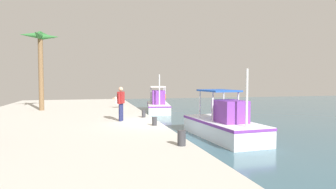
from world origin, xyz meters
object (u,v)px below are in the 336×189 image
object	(u,v)px
fisherman_standing	(121,102)
fishing_boat_nearest	(158,105)
pelican	(119,102)
mooring_bollard_nearest	(144,114)
palm_tree	(41,46)
mooring_bollard_third	(182,138)
mooring_bollard_second	(154,121)
fishing_boat_second	(224,125)

from	to	relation	value
fisherman_standing	fishing_boat_nearest	bearing A→B (deg)	158.36
fishing_boat_nearest	pelican	world-z (taller)	fishing_boat_nearest
mooring_bollard_nearest	palm_tree	world-z (taller)	palm_tree
fisherman_standing	mooring_bollard_third	size ratio (longest dim) A/B	3.60
mooring_bollard_nearest	mooring_bollard_second	bearing A→B (deg)	0.00
palm_tree	fishing_boat_nearest	bearing A→B (deg)	115.29
pelican	fisherman_standing	xyz separation A→B (m)	(6.98, -0.47, 0.55)
fishing_boat_second	mooring_bollard_nearest	bearing A→B (deg)	-127.04
fishing_boat_second	fisherman_standing	world-z (taller)	fishing_boat_second
fisherman_standing	mooring_bollard_nearest	xyz separation A→B (m)	(-1.05, 1.31, -0.75)
fisherman_standing	mooring_bollard_third	bearing A→B (deg)	12.45
pelican	mooring_bollard_second	bearing A→B (deg)	5.49
pelican	fishing_boat_nearest	bearing A→B (deg)	134.41
mooring_bollard_second	mooring_bollard_nearest	bearing A→B (deg)	180.00
pelican	mooring_bollard_third	world-z (taller)	pelican
fishing_boat_second	fisherman_standing	bearing A→B (deg)	-108.25
palm_tree	mooring_bollard_nearest	bearing A→B (deg)	47.88
mooring_bollard_nearest	palm_tree	xyz separation A→B (m)	(-5.42, -5.99, 4.12)
fishing_boat_nearest	fisherman_standing	world-z (taller)	fishing_boat_nearest
fishing_boat_nearest	mooring_bollard_nearest	size ratio (longest dim) A/B	15.36
pelican	mooring_bollard_third	bearing A→B (deg)	3.75
fishing_boat_nearest	palm_tree	bearing A→B (deg)	-64.71
fisherman_standing	mooring_bollard_second	distance (m)	2.37
mooring_bollard_third	mooring_bollard_nearest	bearing A→B (deg)	180.00
mooring_bollard_nearest	mooring_bollard_third	distance (m)	7.00
mooring_bollard_nearest	mooring_bollard_third	xyz separation A→B (m)	(7.00, 0.00, 0.04)
fishing_boat_nearest	mooring_bollard_nearest	world-z (taller)	fishing_boat_nearest
fishing_boat_second	fisherman_standing	size ratio (longest dim) A/B	3.25
fishing_boat_nearest	pelican	distance (m)	5.31
fishing_boat_second	mooring_bollard_third	world-z (taller)	fishing_boat_second
fishing_boat_second	mooring_bollard_third	distance (m)	5.60
fisherman_standing	palm_tree	distance (m)	8.66
fishing_boat_nearest	mooring_bollard_nearest	bearing A→B (deg)	-16.89
fisherman_standing	mooring_bollard_second	xyz separation A→B (m)	(1.83, 1.31, -0.75)
mooring_bollard_nearest	fishing_boat_second	bearing A→B (deg)	52.96
fishing_boat_nearest	mooring_bollard_second	xyz separation A→B (m)	(12.50, -2.92, 0.36)
fishing_boat_nearest	fisherman_standing	bearing A→B (deg)	-21.64
mooring_bollard_second	fisherman_standing	bearing A→B (deg)	-144.33
mooring_bollard_nearest	mooring_bollard_second	world-z (taller)	mooring_bollard_nearest
fisherman_standing	mooring_bollard_third	distance (m)	6.13
pelican	mooring_bollard_nearest	world-z (taller)	pelican
mooring_bollard_third	fishing_boat_second	bearing A→B (deg)	141.38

